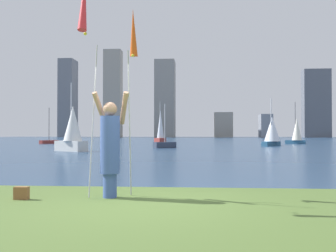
{
  "coord_description": "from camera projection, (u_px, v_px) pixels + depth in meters",
  "views": [
    {
      "loc": [
        0.95,
        -6.75,
        1.21
      ],
      "look_at": [
        -0.88,
        17.0,
        1.63
      ],
      "focal_mm": 42.31,
      "sensor_mm": 36.0,
      "label": 1
    }
  ],
  "objects": [
    {
      "name": "ground",
      "position": [
        192.0,
        142.0,
        57.57
      ],
      "size": [
        120.0,
        138.0,
        0.12
      ],
      "color": "#4C662D"
    },
    {
      "name": "person",
      "position": [
        110.0,
        145.0,
        7.42
      ],
      "size": [
        0.73,
        0.54,
        2.0
      ],
      "rotation": [
        0.0,
        0.0,
        0.19
      ],
      "color": "#3F59A5",
      "rests_on": "ground"
    },
    {
      "name": "kite_flag_left",
      "position": [
        84.0,
        9.0,
        6.98
      ],
      "size": [
        0.16,
        1.11,
        4.04
      ],
      "color": "#B2B2B7",
      "rests_on": "ground"
    },
    {
      "name": "kite_flag_right",
      "position": [
        133.0,
        38.0,
        7.92
      ],
      "size": [
        0.16,
        0.76,
        3.69
      ],
      "color": "#B2B2B7",
      "rests_on": "ground"
    },
    {
      "name": "bag",
      "position": [
        22.0,
        193.0,
        7.19
      ],
      "size": [
        0.26,
        0.12,
        0.23
      ],
      "color": "brown",
      "rests_on": "ground"
    },
    {
      "name": "sailboat_0",
      "position": [
        165.0,
        145.0,
        32.05
      ],
      "size": [
        1.85,
        1.52,
        3.58
      ],
      "color": "#333D51",
      "rests_on": "ground"
    },
    {
      "name": "sailboat_1",
      "position": [
        272.0,
        131.0,
        37.16
      ],
      "size": [
        2.22,
        2.72,
        4.52
      ],
      "color": "#2D6084",
      "rests_on": "ground"
    },
    {
      "name": "sailboat_2",
      "position": [
        72.0,
        130.0,
        26.03
      ],
      "size": [
        2.51,
        2.08,
        4.55
      ],
      "color": "silver",
      "rests_on": "ground"
    },
    {
      "name": "sailboat_3",
      "position": [
        297.0,
        131.0,
        44.1
      ],
      "size": [
        2.19,
        1.47,
        4.68
      ],
      "color": "#2D6084",
      "rests_on": "ground"
    },
    {
      "name": "sailboat_5",
      "position": [
        49.0,
        141.0,
        44.96
      ],
      "size": [
        1.71,
        2.24,
        4.1
      ],
      "color": "maroon",
      "rests_on": "ground"
    },
    {
      "name": "sailboat_6",
      "position": [
        160.0,
        128.0,
        51.87
      ],
      "size": [
        1.71,
        2.04,
        5.35
      ],
      "color": "maroon",
      "rests_on": "ground"
    },
    {
      "name": "skyline_tower_0",
      "position": [
        68.0,
        98.0,
        115.25
      ],
      "size": [
        4.19,
        5.91,
        22.58
      ],
      "color": "slate",
      "rests_on": "ground"
    },
    {
      "name": "skyline_tower_1",
      "position": [
        113.0,
        94.0,
        109.38
      ],
      "size": [
        4.72,
        3.98,
        24.14
      ],
      "color": "gray",
      "rests_on": "ground"
    },
    {
      "name": "skyline_tower_2",
      "position": [
        165.0,
        99.0,
        113.75
      ],
      "size": [
        5.62,
        7.03,
        21.98
      ],
      "color": "gray",
      "rests_on": "ground"
    },
    {
      "name": "skyline_tower_3",
      "position": [
        223.0,
        125.0,
        111.76
      ],
      "size": [
        5.06,
        4.9,
        7.01
      ],
      "color": "gray",
      "rests_on": "ground"
    },
    {
      "name": "skyline_tower_4",
      "position": [
        266.0,
        126.0,
        105.78
      ],
      "size": [
        3.13,
        5.06,
        6.22
      ],
      "color": "gray",
      "rests_on": "ground"
    },
    {
      "name": "skyline_tower_5",
      "position": [
        316.0,
        103.0,
        107.74
      ],
      "size": [
        7.15,
        3.68,
        18.53
      ],
      "color": "#565B66",
      "rests_on": "ground"
    }
  ]
}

